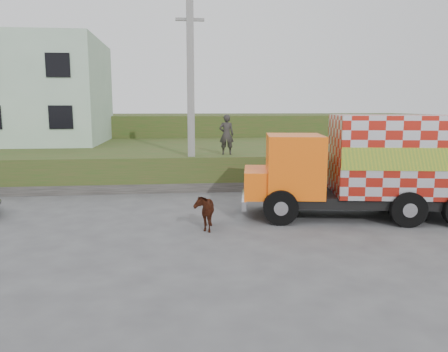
{
  "coord_description": "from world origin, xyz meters",
  "views": [
    {
      "loc": [
        -1.64,
        -14.3,
        3.63
      ],
      "look_at": [
        -0.05,
        0.25,
        1.3
      ],
      "focal_mm": 35.0,
      "sensor_mm": 36.0,
      "label": 1
    }
  ],
  "objects": [
    {
      "name": "embankment",
      "position": [
        0.0,
        10.0,
        0.75
      ],
      "size": [
        40.0,
        12.0,
        1.5
      ],
      "primitive_type": "cube",
      "color": "#2C521B",
      "rests_on": "ground"
    },
    {
      "name": "embankment_far",
      "position": [
        0.0,
        22.0,
        1.5
      ],
      "size": [
        40.0,
        12.0,
        3.0
      ],
      "primitive_type": "cube",
      "color": "#2C521B",
      "rests_on": "ground"
    },
    {
      "name": "pedestrian",
      "position": [
        0.59,
        5.12,
        2.4
      ],
      "size": [
        0.69,
        0.49,
        1.79
      ],
      "primitive_type": "imported",
      "rotation": [
        0.0,
        0.0,
        3.04
      ],
      "color": "#2B2926",
      "rests_on": "embankment"
    },
    {
      "name": "cargo_truck",
      "position": [
        4.73,
        -0.77,
        1.73
      ],
      "size": [
        7.83,
        3.68,
        3.36
      ],
      "rotation": [
        0.0,
        0.0,
        -0.17
      ],
      "color": "black",
      "rests_on": "ground"
    },
    {
      "name": "cow",
      "position": [
        -0.86,
        -1.59,
        0.56
      ],
      "size": [
        0.68,
        1.35,
        1.11
      ],
      "primitive_type": "imported",
      "rotation": [
        0.0,
        0.0,
        -0.07
      ],
      "color": "#38190E",
      "rests_on": "ground"
    },
    {
      "name": "building",
      "position": [
        -11.0,
        13.0,
        4.5
      ],
      "size": [
        10.0,
        8.0,
        6.0
      ],
      "primitive_type": "cube",
      "color": "#B4D3B8",
      "rests_on": "embankment"
    },
    {
      "name": "utility_pole",
      "position": [
        -1.0,
        4.6,
        4.08
      ],
      "size": [
        1.2,
        0.3,
        8.0
      ],
      "color": "gray",
      "rests_on": "ground"
    },
    {
      "name": "retaining_strip",
      "position": [
        -2.0,
        4.2,
        0.2
      ],
      "size": [
        16.0,
        0.5,
        0.4
      ],
      "primitive_type": "cube",
      "color": "#595651",
      "rests_on": "ground"
    },
    {
      "name": "ground",
      "position": [
        0.0,
        0.0,
        0.0
      ],
      "size": [
        120.0,
        120.0,
        0.0
      ],
      "primitive_type": "plane",
      "color": "#474749",
      "rests_on": "ground"
    }
  ]
}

